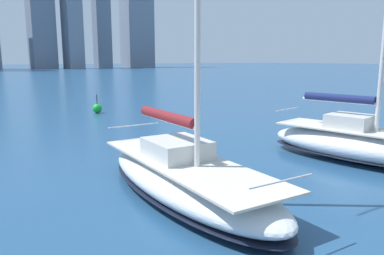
% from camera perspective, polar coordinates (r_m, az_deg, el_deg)
% --- Properties ---
extents(sailboat_navy, '(3.64, 7.78, 13.17)m').
position_cam_1_polar(sailboat_navy, '(16.28, 24.15, -2.08)').
color(sailboat_navy, white).
rests_on(sailboat_navy, ground).
extents(sailboat_maroon, '(3.14, 8.55, 12.13)m').
position_cam_1_polar(sailboat_maroon, '(11.12, -1.08, -7.26)').
color(sailboat_maroon, silver).
rests_on(sailboat_maroon, ground).
extents(channel_buoy, '(0.70, 0.70, 1.40)m').
position_cam_1_polar(channel_buoy, '(29.09, -14.24, 2.84)').
color(channel_buoy, green).
rests_on(channel_buoy, ground).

